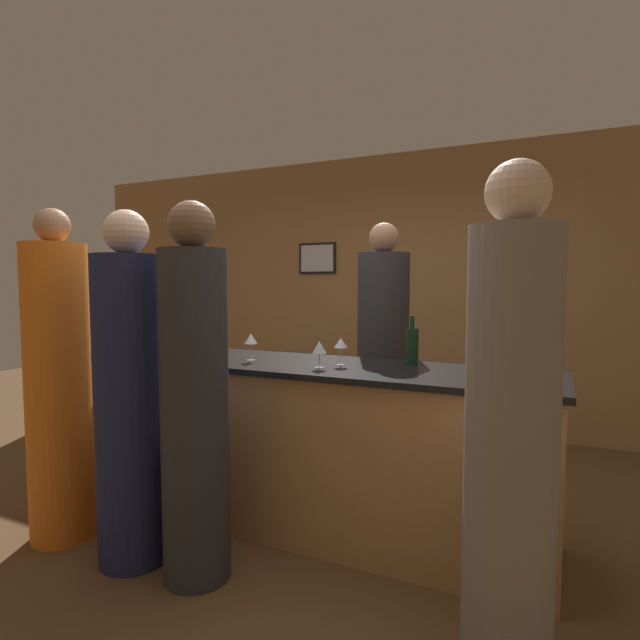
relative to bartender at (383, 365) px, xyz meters
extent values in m
plane|color=brown|center=(-0.31, -0.77, -0.88)|extent=(14.00, 14.00, 0.00)
cube|color=#A37547|center=(-0.31, 1.62, 0.52)|extent=(8.00, 0.06, 2.80)
cube|color=black|center=(-1.27, 1.58, 0.87)|extent=(0.44, 0.02, 0.34)
cube|color=silver|center=(-1.27, 1.57, 0.87)|extent=(0.39, 0.00, 0.29)
cube|color=#B27F4C|center=(-0.31, -0.77, -0.40)|extent=(2.97, 0.69, 0.96)
cube|color=black|center=(-0.31, -0.77, 0.10)|extent=(3.03, 0.75, 0.03)
cylinder|color=#2D2D33|center=(0.00, 0.00, -0.04)|extent=(0.37, 0.37, 1.69)
sphere|color=#A37556|center=(0.00, 0.00, 0.91)|extent=(0.21, 0.21, 0.21)
cylinder|color=#1E234C|center=(-0.88, -1.53, -0.07)|extent=(0.36, 0.36, 1.62)
sphere|color=beige|center=(-0.88, -1.53, 0.85)|extent=(0.23, 0.23, 0.23)
cylinder|color=orange|center=(-1.43, -1.52, -0.04)|extent=(0.35, 0.35, 1.69)
sphere|color=#A37556|center=(-1.43, -1.52, 0.91)|extent=(0.19, 0.19, 0.19)
cylinder|color=gray|center=(0.98, -1.53, -0.05)|extent=(0.33, 0.33, 1.67)
sphere|color=beige|center=(0.98, -1.53, 0.90)|extent=(0.23, 0.23, 0.23)
cylinder|color=#2D2D33|center=(-0.47, -1.51, -0.07)|extent=(0.33, 0.33, 1.63)
sphere|color=brown|center=(-0.47, -1.51, 0.87)|extent=(0.23, 0.23, 0.23)
cylinder|color=black|center=(0.36, -0.56, 0.22)|extent=(0.08, 0.08, 0.21)
cylinder|color=black|center=(0.36, -0.56, 0.36)|extent=(0.03, 0.03, 0.07)
cylinder|color=#9E9993|center=(-0.92, -0.74, 0.22)|extent=(0.15, 0.15, 0.22)
cylinder|color=silver|center=(0.77, -0.92, 0.12)|extent=(0.05, 0.05, 0.00)
cylinder|color=silver|center=(0.77, -0.92, 0.16)|extent=(0.01, 0.01, 0.08)
cone|color=silver|center=(0.77, -0.92, 0.23)|extent=(0.08, 0.08, 0.06)
cylinder|color=silver|center=(-0.07, -0.93, 0.12)|extent=(0.05, 0.05, 0.00)
cylinder|color=silver|center=(-0.07, -0.93, 0.16)|extent=(0.01, 0.01, 0.08)
cone|color=silver|center=(-0.07, -0.93, 0.23)|extent=(0.08, 0.08, 0.07)
cylinder|color=silver|center=(0.00, -0.79, 0.12)|extent=(0.05, 0.05, 0.00)
cylinder|color=silver|center=(0.00, -0.79, 0.17)|extent=(0.01, 0.01, 0.10)
cone|color=silver|center=(0.00, -0.79, 0.24)|extent=(0.08, 0.08, 0.06)
cylinder|color=silver|center=(-1.53, -1.04, 0.12)|extent=(0.05, 0.05, 0.00)
cylinder|color=silver|center=(-1.53, -1.04, 0.16)|extent=(0.01, 0.01, 0.09)
cone|color=silver|center=(-1.53, -1.04, 0.24)|extent=(0.07, 0.07, 0.07)
cylinder|color=silver|center=(-1.30, -0.98, 0.12)|extent=(0.05, 0.05, 0.00)
cylinder|color=silver|center=(-1.30, -0.98, 0.16)|extent=(0.01, 0.01, 0.08)
cone|color=silver|center=(-1.30, -0.98, 0.23)|extent=(0.08, 0.08, 0.06)
cylinder|color=silver|center=(-0.57, -0.86, 0.12)|extent=(0.05, 0.05, 0.00)
cylinder|color=silver|center=(-0.57, -0.86, 0.17)|extent=(0.01, 0.01, 0.10)
cone|color=silver|center=(-0.57, -0.86, 0.25)|extent=(0.08, 0.08, 0.06)
cylinder|color=silver|center=(-0.93, -1.01, 0.12)|extent=(0.05, 0.05, 0.00)
cylinder|color=silver|center=(-0.93, -1.01, 0.16)|extent=(0.01, 0.01, 0.09)
cone|color=silver|center=(-0.93, -1.01, 0.25)|extent=(0.06, 0.06, 0.08)
cylinder|color=silver|center=(-0.97, -0.89, 0.12)|extent=(0.05, 0.05, 0.00)
cylinder|color=silver|center=(-0.97, -0.89, 0.17)|extent=(0.01, 0.01, 0.10)
cone|color=silver|center=(-0.97, -0.89, 0.25)|extent=(0.08, 0.08, 0.06)
camera|label=1|loc=(1.10, -3.43, 0.58)|focal=28.00mm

